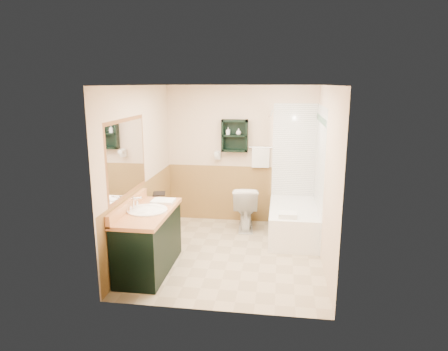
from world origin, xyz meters
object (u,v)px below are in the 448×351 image
bathtub (293,221)px  vanity_book (153,187)px  soap_bottle_a (228,133)px  toilet (245,207)px  vanity (149,241)px  soap_bottle_b (239,132)px  wall_shelf (235,136)px  hair_dryer (218,155)px

bathtub → vanity_book: 2.32m
bathtub → soap_bottle_a: size_ratio=11.67×
toilet → soap_bottle_a: (-0.34, 0.30, 1.23)m
vanity → soap_bottle_b: 2.55m
wall_shelf → soap_bottle_b: (0.07, -0.01, 0.06)m
soap_bottle_b → hair_dryer: bearing=175.3°
bathtub → wall_shelf: bearing=151.8°
vanity_book → soap_bottle_b: soap_bottle_b is taller
wall_shelf → vanity_book: size_ratio=2.27×
vanity → soap_bottle_b: soap_bottle_b is taller
wall_shelf → bathtub: (1.03, -0.55, -1.30)m
hair_dryer → vanity_book: bearing=-119.7°
hair_dryer → vanity_book: (-0.76, -1.33, -0.26)m
wall_shelf → soap_bottle_a: (-0.11, -0.01, 0.04)m
hair_dryer → toilet: hair_dryer is taller
wall_shelf → vanity_book: (-1.06, -1.31, -0.61)m
soap_bottle_a → soap_bottle_b: size_ratio=1.16×
soap_bottle_a → vanity_book: bearing=-126.1°
vanity → vanity_book: vanity_book is taller
hair_dryer → vanity_book: size_ratio=0.99×
bathtub → soap_bottle_b: (-0.96, 0.55, 1.36)m
toilet → vanity_book: (-1.29, -1.00, 0.57)m
vanity → bathtub: (1.92, 1.49, -0.16)m
vanity → toilet: size_ratio=1.72×
soap_bottle_b → vanity: bearing=-115.2°
soap_bottle_a → toilet: bearing=-41.4°
vanity_book → soap_bottle_a: bearing=39.6°
soap_bottle_b → wall_shelf: bearing=175.7°
wall_shelf → soap_bottle_b: bearing=-4.3°
toilet → soap_bottle_a: bearing=-45.9°
wall_shelf → vanity_book: wall_shelf is taller
vanity → soap_bottle_a: bearing=69.0°
wall_shelf → soap_bottle_b: 0.09m
bathtub → soap_bottle_b: bearing=150.3°
toilet → soap_bottle_a: 1.31m
toilet → soap_bottle_b: (-0.16, 0.30, 1.24)m
vanity_book → soap_bottle_a: 1.74m
vanity → soap_bottle_a: (0.78, 2.04, 1.18)m
vanity_book → vanity: bearing=-91.7°
vanity_book → soap_bottle_a: size_ratio=1.88×
vanity → toilet: vanity is taller
toilet → soap_bottle_b: soap_bottle_b is taller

